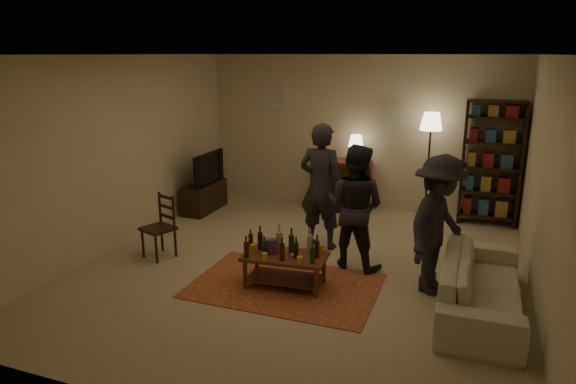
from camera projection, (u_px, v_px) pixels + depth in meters
The scene contains 13 objects.
floor at pixel (301, 268), 6.71m from camera, with size 6.00×6.00×0.00m, color #C6B793.
room_shell at pixel (322, 106), 9.15m from camera, with size 6.00×6.00×6.00m.
rug at pixel (285, 285), 6.19m from camera, with size 2.20×1.50×0.01m, color maroon.
coffee_table at pixel (284, 257), 6.10m from camera, with size 1.03×0.61×0.74m.
dining_chair at pixel (161, 224), 6.99m from camera, with size 0.49×0.49×0.89m.
tv_stand at pixel (204, 190), 9.07m from camera, with size 0.40×1.00×1.06m.
dresser at pixel (341, 184), 9.10m from camera, with size 1.00×0.50×1.36m.
bookshelf at pixel (491, 162), 8.19m from camera, with size 0.90×0.34×2.02m.
floor_lamp at pixel (431, 129), 8.27m from camera, with size 0.36×0.36×1.80m.
sofa at pixel (481, 285), 5.52m from camera, with size 2.08×0.81×0.61m, color beige.
person_left at pixel (321, 186), 7.24m from camera, with size 0.66×0.43×1.80m, color #24252C.
person_right at pixel (355, 207), 6.57m from camera, with size 0.79×0.62×1.63m, color #24252B.
person_by_sofa at pixel (438, 225), 5.85m from camera, with size 1.06×0.61×1.63m, color #24242B.
Camera 1 is at (2.03, -5.88, 2.71)m, focal length 32.00 mm.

